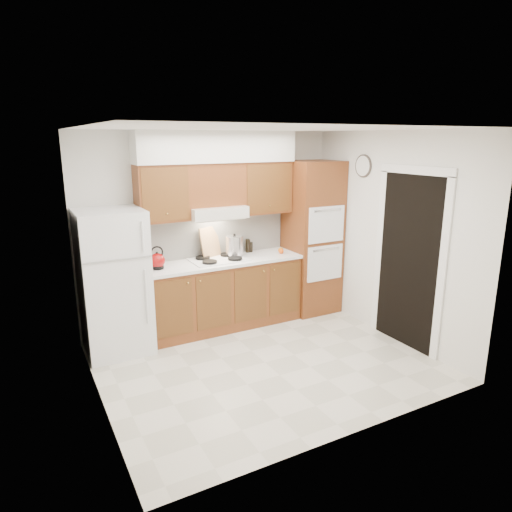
# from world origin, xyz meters

# --- Properties ---
(floor) EXTENTS (3.60, 3.60, 0.00)m
(floor) POSITION_xyz_m (0.00, 0.00, 0.00)
(floor) COLOR beige
(floor) RESTS_ON ground
(ceiling) EXTENTS (3.60, 3.60, 0.00)m
(ceiling) POSITION_xyz_m (0.00, 0.00, 2.60)
(ceiling) COLOR white
(ceiling) RESTS_ON wall_back
(wall_back) EXTENTS (3.60, 0.02, 2.60)m
(wall_back) POSITION_xyz_m (0.00, 1.50, 1.30)
(wall_back) COLOR silver
(wall_back) RESTS_ON floor
(wall_left) EXTENTS (0.02, 3.00, 2.60)m
(wall_left) POSITION_xyz_m (-1.80, 0.00, 1.30)
(wall_left) COLOR silver
(wall_left) RESTS_ON floor
(wall_right) EXTENTS (0.02, 3.00, 2.60)m
(wall_right) POSITION_xyz_m (1.80, 0.00, 1.30)
(wall_right) COLOR silver
(wall_right) RESTS_ON floor
(fridge) EXTENTS (0.75, 0.72, 1.72)m
(fridge) POSITION_xyz_m (-1.41, 1.14, 0.86)
(fridge) COLOR white
(fridge) RESTS_ON floor
(base_cabinets) EXTENTS (2.11, 0.60, 0.90)m
(base_cabinets) POSITION_xyz_m (0.02, 1.20, 0.45)
(base_cabinets) COLOR brown
(base_cabinets) RESTS_ON floor
(countertop) EXTENTS (2.13, 0.62, 0.04)m
(countertop) POSITION_xyz_m (0.03, 1.19, 0.92)
(countertop) COLOR white
(countertop) RESTS_ON base_cabinets
(backsplash) EXTENTS (2.11, 0.03, 0.56)m
(backsplash) POSITION_xyz_m (0.02, 1.49, 1.22)
(backsplash) COLOR white
(backsplash) RESTS_ON countertop
(oven_cabinet) EXTENTS (0.70, 0.65, 2.20)m
(oven_cabinet) POSITION_xyz_m (1.44, 1.18, 1.10)
(oven_cabinet) COLOR brown
(oven_cabinet) RESTS_ON floor
(upper_cab_left) EXTENTS (0.63, 0.33, 0.70)m
(upper_cab_left) POSITION_xyz_m (-0.71, 1.33, 1.85)
(upper_cab_left) COLOR brown
(upper_cab_left) RESTS_ON wall_back
(upper_cab_right) EXTENTS (0.73, 0.33, 0.70)m
(upper_cab_right) POSITION_xyz_m (0.72, 1.33, 1.85)
(upper_cab_right) COLOR brown
(upper_cab_right) RESTS_ON wall_back
(range_hood) EXTENTS (0.75, 0.45, 0.15)m
(range_hood) POSITION_xyz_m (-0.02, 1.27, 1.57)
(range_hood) COLOR silver
(range_hood) RESTS_ON wall_back
(upper_cab_over_hood) EXTENTS (0.75, 0.33, 0.55)m
(upper_cab_over_hood) POSITION_xyz_m (-0.02, 1.33, 1.92)
(upper_cab_over_hood) COLOR brown
(upper_cab_over_hood) RESTS_ON range_hood
(soffit) EXTENTS (2.13, 0.36, 0.40)m
(soffit) POSITION_xyz_m (0.03, 1.32, 2.40)
(soffit) COLOR silver
(soffit) RESTS_ON wall_back
(cooktop) EXTENTS (0.74, 0.50, 0.01)m
(cooktop) POSITION_xyz_m (-0.02, 1.21, 0.95)
(cooktop) COLOR white
(cooktop) RESTS_ON countertop
(doorway) EXTENTS (0.02, 0.90, 2.10)m
(doorway) POSITION_xyz_m (1.79, -0.35, 1.05)
(doorway) COLOR black
(doorway) RESTS_ON floor
(wall_clock) EXTENTS (0.02, 0.30, 0.30)m
(wall_clock) POSITION_xyz_m (1.79, 0.55, 2.15)
(wall_clock) COLOR #3F3833
(wall_clock) RESTS_ON wall_right
(kettle) EXTENTS (0.21, 0.21, 0.19)m
(kettle) POSITION_xyz_m (-0.86, 1.18, 1.04)
(kettle) COLOR maroon
(kettle) RESTS_ON countertop
(cutting_board) EXTENTS (0.34, 0.22, 0.42)m
(cutting_board) POSITION_xyz_m (-0.06, 1.41, 1.14)
(cutting_board) COLOR tan
(cutting_board) RESTS_ON countertop
(stock_pot) EXTENTS (0.26, 0.26, 0.25)m
(stock_pot) POSITION_xyz_m (0.24, 1.28, 1.09)
(stock_pot) COLOR silver
(stock_pot) RESTS_ON cooktop
(condiment_a) EXTENTS (0.06, 0.06, 0.19)m
(condiment_a) POSITION_xyz_m (0.50, 1.41, 1.04)
(condiment_a) COLOR black
(condiment_a) RESTS_ON countertop
(condiment_b) EXTENTS (0.06, 0.06, 0.18)m
(condiment_b) POSITION_xyz_m (0.52, 1.41, 1.03)
(condiment_b) COLOR black
(condiment_b) RESTS_ON countertop
(condiment_c) EXTENTS (0.07, 0.07, 0.14)m
(condiment_c) POSITION_xyz_m (0.56, 1.40, 1.01)
(condiment_c) COLOR black
(condiment_c) RESTS_ON countertop
(orange_near) EXTENTS (0.08, 0.08, 0.08)m
(orange_near) POSITION_xyz_m (0.90, 1.15, 0.98)
(orange_near) COLOR orange
(orange_near) RESTS_ON countertop
(orange_far) EXTENTS (0.09, 0.09, 0.07)m
(orange_far) POSITION_xyz_m (0.88, 1.11, 0.98)
(orange_far) COLOR #E14A0B
(orange_far) RESTS_ON countertop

